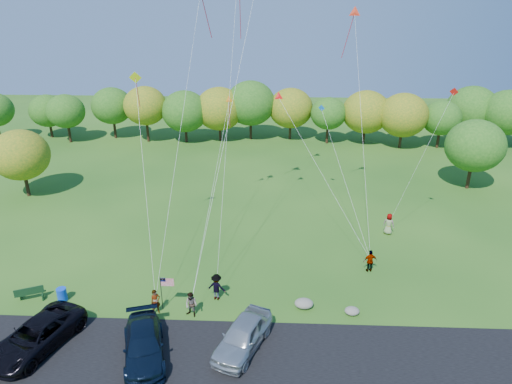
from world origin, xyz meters
TOP-DOWN VIEW (x-y plane):
  - ground at (0.00, 0.00)m, footprint 140.00×140.00m
  - asphalt_lane at (0.00, -4.00)m, footprint 44.00×6.00m
  - treeline at (1.96, 36.13)m, footprint 76.65×27.78m
  - minivan_dark at (-10.27, -3.78)m, footprint 4.62×6.50m
  - minivan_navy at (-3.89, -4.20)m, footprint 3.65×5.81m
  - minivan_silver at (1.63, -3.29)m, footprint 3.78×5.44m
  - flyer_a at (-4.19, -0.29)m, footprint 0.75×0.70m
  - flyer_b at (-1.85, -0.49)m, footprint 1.04×0.95m
  - flyer_c at (-0.46, 1.38)m, footprint 1.37×0.99m
  - flyer_d at (10.50, 5.23)m, footprint 1.10×0.60m
  - flyer_e at (13.19, 11.24)m, footprint 1.10×0.96m
  - park_bench at (-13.01, 0.72)m, footprint 1.79×1.01m
  - trash_barrel at (-10.83, 0.74)m, footprint 0.63×0.63m
  - flag_assembly at (-3.61, 0.12)m, footprint 0.90×0.59m
  - boulder_near at (5.38, 0.68)m, footprint 1.24×0.97m
  - boulder_far at (8.45, 0.11)m, footprint 0.95×0.80m
  - kites_aloft at (2.28, 12.78)m, footprint 23.37×9.07m

SIDE VIEW (x-z plane):
  - ground at x=0.00m, z-range 0.00..0.00m
  - asphalt_lane at x=0.00m, z-range 0.00..0.06m
  - boulder_far at x=8.45m, z-range 0.00..0.50m
  - boulder_near at x=5.38m, z-range 0.00..0.62m
  - trash_barrel at x=-10.83m, z-range 0.00..0.95m
  - park_bench at x=-13.01m, z-range 0.03..1.05m
  - minivan_navy at x=-3.89m, z-range 0.06..1.63m
  - flyer_b at x=-1.85m, z-range 0.00..1.73m
  - flyer_a at x=-4.19m, z-range 0.00..1.73m
  - minivan_dark at x=-10.27m, z-range 0.06..1.70m
  - flyer_d at x=10.50m, z-range 0.00..1.77m
  - minivan_silver at x=1.63m, z-range 0.06..1.78m
  - flyer_e at x=13.19m, z-range 0.00..1.89m
  - flyer_c at x=-0.46m, z-range 0.00..1.90m
  - flag_assembly at x=-3.61m, z-range 0.60..3.05m
  - treeline at x=1.96m, z-range 0.68..8.68m
  - kites_aloft at x=2.28m, z-range 10.65..26.14m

